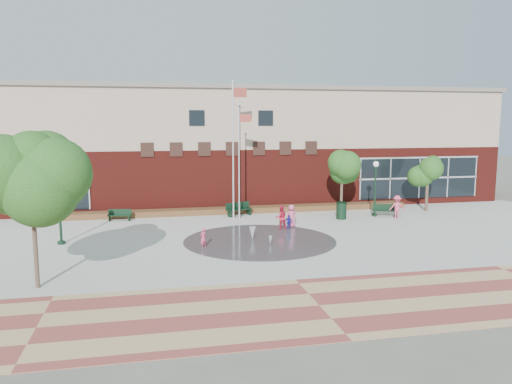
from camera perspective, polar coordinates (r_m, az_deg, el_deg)
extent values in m
plane|color=#666056|center=(24.85, 1.92, -7.22)|extent=(120.00, 120.00, 0.00)
cube|color=#A8A8A0|center=(28.63, 0.00, -5.15)|extent=(46.00, 18.00, 0.01)
cube|color=brown|center=(18.45, 7.24, -12.78)|extent=(46.00, 6.00, 0.01)
cylinder|color=#383A3D|center=(27.67, 0.43, -5.61)|extent=(8.40, 8.40, 0.01)
cube|color=#591712|center=(41.39, -3.86, 2.09)|extent=(44.00, 10.00, 4.50)
cube|color=tan|center=(41.17, -3.92, 8.33)|extent=(44.00, 10.00, 4.50)
cube|color=slate|center=(41.25, -3.95, 11.52)|extent=(44.40, 10.40, 0.30)
cube|color=black|center=(37.19, -26.21, 0.39)|extent=(10.00, 0.12, 3.19)
cube|color=black|center=(41.57, 18.13, 1.54)|extent=(10.00, 0.12, 3.19)
cube|color=black|center=(35.90, -6.78, 8.40)|extent=(1.10, 0.10, 1.10)
cube|color=black|center=(36.69, 1.10, 8.45)|extent=(1.10, 0.10, 1.10)
cube|color=maroon|center=(35.94, -2.50, -2.44)|extent=(26.00, 1.20, 0.40)
cylinder|color=white|center=(33.54, -2.63, 4.65)|extent=(0.11, 0.11, 9.12)
sphere|color=white|center=(33.59, -2.69, 12.53)|extent=(0.18, 0.18, 0.18)
cube|color=#9D3A31|center=(33.73, -1.87, 11.29)|extent=(0.98, 0.24, 0.61)
cylinder|color=white|center=(33.42, -1.95, 3.11)|extent=(0.09, 0.09, 7.33)
sphere|color=white|center=(33.30, -1.98, 9.49)|extent=(0.15, 0.15, 0.15)
cube|color=#9D3A31|center=(33.19, -1.26, 8.44)|extent=(0.78, 0.36, 0.52)
cylinder|color=black|center=(28.53, -21.53, -1.87)|extent=(0.13, 0.13, 3.81)
cylinder|color=black|center=(28.88, -21.35, -5.42)|extent=(0.40, 0.40, 0.18)
sphere|color=silver|center=(28.27, -21.75, 2.35)|extent=(0.45, 0.45, 0.45)
cylinder|color=black|center=(35.58, 13.45, 0.05)|extent=(0.12, 0.12, 3.46)
cylinder|color=black|center=(35.84, 13.36, -2.55)|extent=(0.37, 0.37, 0.16)
sphere|color=silver|center=(35.37, 13.55, 3.12)|extent=(0.41, 0.41, 0.41)
cube|color=black|center=(34.27, -15.35, -2.59)|extent=(1.59, 0.71, 0.05)
cube|color=black|center=(34.41, -15.28, -2.21)|extent=(1.52, 0.34, 0.38)
cube|color=black|center=(34.74, -1.93, -2.01)|extent=(1.96, 1.21, 0.06)
cube|color=black|center=(34.89, -2.13, -1.56)|extent=(1.78, 0.77, 0.48)
cube|color=black|center=(35.64, 14.55, -2.08)|extent=(1.79, 0.91, 0.06)
cube|color=black|center=(35.80, 14.50, -1.67)|extent=(1.68, 0.49, 0.43)
cylinder|color=black|center=(34.10, 9.73, -2.16)|extent=(0.68, 0.68, 1.13)
cylinder|color=black|center=(34.01, 9.76, -1.18)|extent=(0.72, 0.72, 0.07)
cylinder|color=#443228|center=(21.44, -23.93, -5.24)|extent=(0.17, 0.17, 3.75)
cylinder|color=#443228|center=(35.45, 9.73, -0.44)|extent=(0.19, 0.19, 2.75)
cylinder|color=#443228|center=(38.67, 18.94, -0.23)|extent=(0.22, 0.22, 2.52)
cone|color=white|center=(27.80, -0.41, -5.56)|extent=(0.38, 0.38, 0.74)
cone|color=white|center=(26.86, 1.65, -6.05)|extent=(0.20, 0.20, 0.45)
imported|color=#C73F65|center=(26.12, -6.05, -5.27)|extent=(0.47, 0.44, 1.09)
imported|color=red|center=(30.45, 2.89, -2.94)|extent=(0.75, 0.60, 1.48)
imported|color=#D75379|center=(31.07, 4.06, -2.77)|extent=(0.76, 0.55, 1.44)
imported|color=#1C1B9E|center=(30.50, 3.79, -3.47)|extent=(0.57, 0.48, 0.91)
imported|color=#D8476D|center=(35.12, 15.80, -1.67)|extent=(1.14, 0.83, 1.59)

